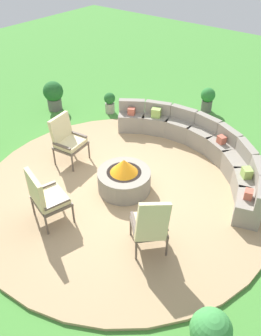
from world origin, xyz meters
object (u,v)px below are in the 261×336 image
Objects in this scene: lounge_chair_back_left at (150,224)px; potted_plant_1 at (54,94)px; fire_pit at (124,178)px; potted_plant_3 at (208,98)px; lounge_chair_front_left at (67,139)px; lounge_chair_front_right at (45,196)px; potted_plant_5 at (110,102)px; curved_stone_bench at (199,147)px; potted_plant_2 at (210,333)px.

lounge_chair_back_left reaches higher than potted_plant_1.
fire_pit reaches higher than potted_plant_3.
lounge_chair_front_right is at bearing 28.21° from lounge_chair_front_left.
lounge_chair_front_left is 0.96× the size of lounge_chair_front_right.
potted_plant_3 reaches higher than potted_plant_5.
fire_pit is 1.94m from curved_stone_bench.
lounge_chair_back_left is 1.72m from potted_plant_2.
potted_plant_1 is (-3.24, 3.05, -0.17)m from lounge_chair_front_right.
lounge_chair_front_right is 1.35× the size of potted_plant_1.
potted_plant_5 is at bearing 141.36° from potted_plant_2.
curved_stone_bench is 2.42m from potted_plant_3.
fire_pit is at bearing -84.89° from potted_plant_3.
potted_plant_1 is 1.09× the size of potted_plant_2.
curved_stone_bench is 3.51m from lounge_chair_front_right.
potted_plant_1 is 4.19m from potted_plant_3.
curved_stone_bench is 7.42× the size of potted_plant_5.
potted_plant_1 is (-2.17, 1.54, -0.16)m from lounge_chair_front_left.
potted_plant_2 is at bearing -38.64° from potted_plant_5.
potted_plant_5 is at bearing 133.03° from lounge_chair_front_right.
potted_plant_3 is at bearing 118.19° from potted_plant_2.
lounge_chair_back_left is 1.65× the size of potted_plant_3.
potted_plant_1 is 1.56m from potted_plant_5.
fire_pit is 0.24× the size of curved_stone_bench.
lounge_chair_front_left is 1.83× the size of potted_plant_5.
potted_plant_3 is at bearing 39.73° from potted_plant_5.
potted_plant_1 is 1.41× the size of potted_plant_5.
lounge_chair_front_right is at bearing -108.50° from curved_stone_bench.
fire_pit is at bearing 96.47° from lounge_chair_back_left.
curved_stone_bench is at bearing -66.18° from potted_plant_3.
potted_plant_1 is (-3.74, 1.56, 0.12)m from fire_pit.
lounge_chair_back_left reaches higher than lounge_chair_front_right.
fire_pit is 0.99× the size of lounge_chair_front_left.
lounge_chair_back_left is (1.76, 0.56, 0.00)m from lounge_chair_front_right.
curved_stone_bench is at bearing -9.75° from potted_plant_5.
potted_plant_1 reaches higher than fire_pit.
potted_plant_3 is at bearing 156.36° from lounge_chair_front_left.
potted_plant_3 is at bearing 95.11° from fire_pit.
potted_plant_1 is at bearing 157.30° from fire_pit.
curved_stone_bench is at bearing 122.75° from lounge_chair_front_left.
potted_plant_5 is at bearing 30.72° from potted_plant_1.
fire_pit is at bearing 147.34° from potted_plant_2.
potted_plant_5 is (-2.04, -1.69, -0.07)m from potted_plant_3.
potted_plant_3 is (-1.63, 4.98, -0.24)m from lounge_chair_back_left.
lounge_chair_front_left is at bearing 114.14° from lounge_chair_back_left.
potted_plant_2 is 6.60m from potted_plant_3.
potted_plant_5 is (-0.84, 2.33, -0.30)m from lounge_chair_front_left.
lounge_chair_back_left is at bearing -41.85° from potted_plant_5.
lounge_chair_front_right reaches higher than curved_stone_bench.
lounge_chair_front_right is at bearing 175.09° from potted_plant_2.
fire_pit is 1.29× the size of potted_plant_1.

